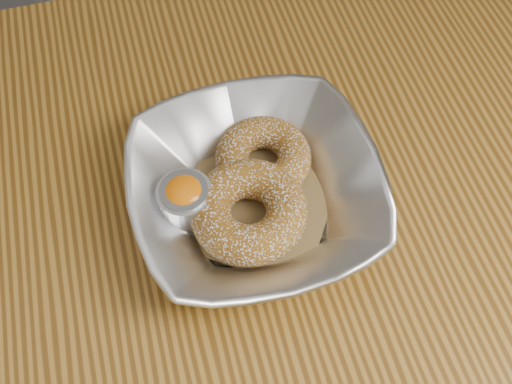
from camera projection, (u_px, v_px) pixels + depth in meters
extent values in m
cube|color=brown|center=(203.00, 266.00, 0.60)|extent=(1.20, 0.80, 0.04)
cube|color=brown|center=(451.00, 121.00, 1.16)|extent=(0.06, 0.06, 0.71)
imported|color=silver|center=(256.00, 192.00, 0.58)|extent=(0.24, 0.24, 0.06)
cube|color=olive|center=(256.00, 203.00, 0.60)|extent=(0.20, 0.20, 0.00)
torus|color=brown|center=(263.00, 158.00, 0.61)|extent=(0.13, 0.13, 0.03)
torus|color=brown|center=(249.00, 211.00, 0.57)|extent=(0.13, 0.13, 0.04)
cylinder|color=silver|center=(186.00, 202.00, 0.58)|extent=(0.05, 0.05, 0.04)
cylinder|color=gray|center=(186.00, 200.00, 0.57)|extent=(0.05, 0.05, 0.04)
ellipsoid|color=orange|center=(184.00, 194.00, 0.56)|extent=(0.04, 0.04, 0.03)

